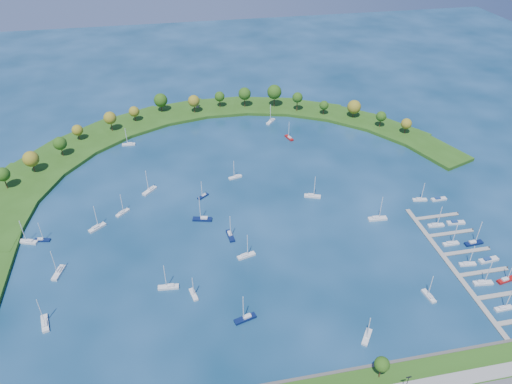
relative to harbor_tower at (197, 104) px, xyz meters
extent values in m
plane|color=#072942|center=(14.63, -119.40, -4.35)|extent=(700.00, 700.00, 0.00)
cube|color=#474442|center=(14.63, -221.90, -3.45)|extent=(420.00, 1.20, 1.80)
cylinder|color=#382314|center=(39.63, -226.40, 0.05)|extent=(0.56, 0.56, 5.60)
sphere|color=#234711|center=(39.63, -226.40, 3.89)|extent=(5.20, 5.20, 5.20)
cube|color=#274E15|center=(-104.20, -81.83, -3.35)|extent=(50.23, 54.30, 2.00)
cube|color=#274E15|center=(-89.40, -54.83, -3.35)|extent=(54.07, 56.09, 2.00)
cube|color=#274E15|center=(-68.57, -32.14, -3.35)|extent=(55.20, 54.07, 2.00)
cube|color=#274E15|center=(-42.93, -15.08, -3.35)|extent=(53.65, 48.47, 2.00)
cube|color=#274E15|center=(-13.96, -4.64, -3.35)|extent=(49.62, 39.75, 2.00)
cube|color=#274E15|center=(16.66, -1.42, -3.35)|extent=(44.32, 29.96, 2.00)
cube|color=#274E15|center=(47.17, -5.61, -3.35)|extent=(49.49, 38.05, 2.00)
cube|color=#274E15|center=(75.80, -16.96, -3.35)|extent=(51.13, 44.12, 2.00)
cube|color=#274E15|center=(100.88, -34.83, -3.35)|extent=(49.19, 47.96, 2.00)
cube|color=#274E15|center=(120.98, -58.16, -3.35)|extent=(43.90, 49.49, 2.00)
cube|color=#274E15|center=(134.91, -85.62, -3.35)|extent=(35.67, 48.74, 2.00)
cylinder|color=#382314|center=(-108.79, -82.33, 1.27)|extent=(0.56, 0.56, 7.26)
sphere|color=#234711|center=(-108.79, -82.33, 6.40)|extent=(7.50, 7.50, 7.50)
cylinder|color=#382314|center=(-97.41, -68.13, 1.03)|extent=(0.56, 0.56, 6.77)
sphere|color=olive|center=(-97.41, -68.13, 6.16)|extent=(8.75, 8.75, 8.75)
cylinder|color=#382314|center=(-84.26, -52.58, 1.06)|extent=(0.56, 0.56, 6.84)
sphere|color=#234711|center=(-84.26, -52.58, 6.04)|extent=(7.80, 7.80, 7.80)
cylinder|color=#382314|center=(-76.80, -33.89, 0.33)|extent=(0.56, 0.56, 5.36)
sphere|color=olive|center=(-76.80, -33.89, 4.37)|extent=(6.85, 6.85, 6.85)
cylinder|color=#382314|center=(-57.31, -25.37, 1.43)|extent=(0.56, 0.56, 7.57)
sphere|color=olive|center=(-57.31, -25.37, 6.82)|extent=(8.03, 8.03, 8.03)
cylinder|color=#382314|center=(-42.78, -13.86, 0.45)|extent=(0.56, 0.56, 5.61)
sphere|color=olive|center=(-42.78, -13.86, 4.64)|extent=(6.95, 6.95, 6.95)
cylinder|color=#382314|center=(-24.87, -1.92, 0.90)|extent=(0.56, 0.56, 6.51)
sphere|color=#234711|center=(-24.87, -1.92, 6.03)|extent=(9.33, 9.33, 9.33)
cylinder|color=#382314|center=(-2.65, -8.38, 1.22)|extent=(0.56, 0.56, 7.15)
sphere|color=olive|center=(-2.65, -8.38, 6.39)|extent=(7.97, 7.97, 7.97)
cylinder|color=#382314|center=(15.81, -2.79, 0.97)|extent=(0.56, 0.56, 6.65)
sphere|color=#234711|center=(15.81, -2.79, 5.69)|extent=(6.98, 6.98, 6.98)
cylinder|color=#382314|center=(33.11, -5.62, 1.70)|extent=(0.56, 0.56, 8.11)
sphere|color=#234711|center=(33.11, -5.62, 7.50)|extent=(8.73, 8.73, 8.73)
cylinder|color=#382314|center=(53.49, -9.59, 2.20)|extent=(0.56, 0.56, 9.12)
sphere|color=#234711|center=(53.49, -9.59, 8.78)|extent=(10.07, 10.07, 10.07)
cylinder|color=#382314|center=(67.47, -19.71, 2.00)|extent=(0.56, 0.56, 8.71)
sphere|color=#234711|center=(67.47, -19.71, 7.78)|extent=(7.12, 7.12, 7.12)
cylinder|color=#382314|center=(83.81, -28.70, 0.44)|extent=(0.56, 0.56, 5.60)
sphere|color=#234711|center=(83.81, -28.70, 4.49)|extent=(6.26, 6.26, 6.26)
cylinder|color=#382314|center=(102.39, -36.44, 0.48)|extent=(0.56, 0.56, 5.66)
sphere|color=olive|center=(102.39, -36.44, 5.15)|extent=(9.19, 9.19, 9.19)
cylinder|color=#382314|center=(114.07, -54.07, 0.86)|extent=(0.56, 0.56, 6.42)
sphere|color=#234711|center=(114.07, -54.07, 5.40)|extent=(6.63, 6.63, 6.63)
cylinder|color=#382314|center=(126.17, -65.60, 0.44)|extent=(0.56, 0.56, 5.59)
sphere|color=olive|center=(126.17, -65.60, 4.60)|extent=(6.81, 6.81, 6.81)
cylinder|color=gray|center=(0.00, 0.00, -0.20)|extent=(2.20, 2.20, 4.30)
cylinder|color=gray|center=(0.00, 0.00, 2.10)|extent=(2.60, 2.60, 0.30)
cube|color=gray|center=(92.63, -180.40, -4.00)|extent=(2.20, 82.00, 0.40)
cube|color=gray|center=(104.73, -200.20, -4.00)|extent=(22.00, 2.00, 0.40)
cube|color=gray|center=(104.73, -187.00, -4.00)|extent=(22.00, 2.00, 0.40)
cylinder|color=#382314|center=(115.63, -187.00, -3.75)|extent=(0.36, 0.36, 1.60)
cube|color=gray|center=(104.73, -173.80, -4.00)|extent=(22.00, 2.00, 0.40)
cylinder|color=#382314|center=(115.63, -173.80, -3.75)|extent=(0.36, 0.36, 1.60)
cube|color=gray|center=(104.73, -160.60, -4.00)|extent=(22.00, 2.00, 0.40)
cylinder|color=#382314|center=(115.63, -160.60, -3.75)|extent=(0.36, 0.36, 1.60)
cube|color=gray|center=(104.73, -147.40, -4.00)|extent=(22.00, 2.00, 0.40)
cylinder|color=#382314|center=(115.63, -147.40, -3.75)|extent=(0.36, 0.36, 1.60)
cube|color=#0A1641|center=(-9.79, -127.41, -3.79)|extent=(9.82, 4.88, 1.13)
cube|color=silver|center=(-8.87, -127.64, -2.82)|extent=(3.66, 2.61, 0.79)
cylinder|color=silver|center=(-10.52, -127.22, 3.16)|extent=(0.32, 0.32, 12.77)
cube|color=silver|center=(-34.81, -97.41, -3.81)|extent=(8.06, 8.46, 1.10)
cube|color=silver|center=(-34.20, -96.74, -2.87)|extent=(3.48, 3.57, 0.77)
cylinder|color=silver|center=(-35.31, -97.95, 2.91)|extent=(0.32, 0.32, 12.33)
cube|color=#0A1641|center=(1.78, -142.53, -3.84)|extent=(3.27, 8.79, 1.03)
cube|color=silver|center=(1.69, -141.68, -2.96)|extent=(1.98, 3.16, 0.72)
cylinder|color=silver|center=(1.85, -143.21, 2.47)|extent=(0.32, 0.32, 11.59)
cube|color=silver|center=(-59.87, -124.08, -3.83)|extent=(8.28, 7.39, 1.04)
cube|color=silver|center=(-60.54, -124.63, -2.94)|extent=(3.44, 3.25, 0.73)
cylinder|color=silver|center=(-59.33, -123.64, 2.56)|extent=(0.32, 0.32, 11.74)
cube|color=#0A1641|center=(-84.15, -128.42, -3.93)|extent=(7.40, 3.47, 0.86)
cube|color=silver|center=(-84.84, -128.27, -3.20)|extent=(2.74, 1.90, 0.60)
cylinder|color=silver|center=(-83.59, -128.55, 1.32)|extent=(0.32, 0.32, 9.64)
cube|color=silver|center=(74.63, -195.29, -3.91)|extent=(3.19, 7.71, 0.90)
cube|color=silver|center=(74.74, -196.03, -3.14)|extent=(1.84, 2.81, 0.63)
cylinder|color=silver|center=(74.54, -194.70, 1.59)|extent=(0.32, 0.32, 10.10)
cube|color=#0A1641|center=(-0.09, -192.29, -3.83)|extent=(9.06, 4.73, 1.05)
cube|color=silver|center=(0.75, -192.05, -2.94)|extent=(3.40, 2.48, 0.73)
cylinder|color=silver|center=(-0.76, -192.48, 2.58)|extent=(0.32, 0.32, 11.78)
cube|color=silver|center=(74.63, -143.74, -3.80)|extent=(9.42, 3.17, 1.11)
cube|color=silver|center=(73.71, -143.68, -2.85)|extent=(3.35, 2.02, 0.78)
cylinder|color=silver|center=(75.37, -143.79, 3.02)|extent=(0.32, 0.32, 12.53)
cube|color=#0A1641|center=(-7.40, -107.86, -3.95)|extent=(6.46, 5.57, 0.80)
cube|color=silver|center=(-6.87, -107.45, -3.27)|extent=(2.66, 2.47, 0.56)
cylinder|color=silver|center=(-7.83, -108.19, 0.97)|extent=(0.32, 0.32, 9.05)
cube|color=silver|center=(-90.37, -128.70, -3.83)|extent=(9.00, 5.03, 1.04)
cube|color=silver|center=(-89.54, -128.98, -2.95)|extent=(3.42, 2.57, 0.73)
cylinder|color=silver|center=(-91.03, -128.49, 2.54)|extent=(0.32, 0.32, 11.71)
cube|color=silver|center=(-18.37, -175.95, -3.93)|extent=(3.43, 7.25, 0.84)
cube|color=silver|center=(-18.52, -175.26, -3.22)|extent=(1.87, 2.69, 0.59)
cylinder|color=silver|center=(-18.25, -176.49, 1.21)|extent=(0.32, 0.32, 9.44)
cube|color=maroon|center=(53.06, -54.14, -3.88)|extent=(4.30, 8.16, 0.94)
cube|color=silver|center=(53.27, -54.89, -3.08)|extent=(2.24, 3.07, 0.66)
cylinder|color=silver|center=(52.88, -53.54, 1.89)|extent=(0.32, 0.32, 10.61)
cube|color=silver|center=(-73.72, -152.42, -3.81)|extent=(5.08, 9.38, 1.08)
cube|color=silver|center=(-73.45, -151.56, -2.89)|extent=(2.62, 3.54, 0.76)
cylinder|color=silver|center=(-73.93, -153.11, 2.83)|extent=(0.32, 0.32, 12.20)
cube|color=silver|center=(-74.95, -179.74, -3.83)|extent=(4.37, 9.05, 1.05)
cube|color=silver|center=(-74.75, -180.59, -2.94)|extent=(2.36, 3.36, 0.73)
cylinder|color=silver|center=(-75.11, -179.06, 2.58)|extent=(0.32, 0.32, 11.77)
cube|color=silver|center=(12.04, -93.01, -3.90)|extent=(7.91, 4.06, 0.91)
cube|color=silver|center=(12.78, -92.81, -3.12)|extent=(2.96, 2.14, 0.64)
cylinder|color=silver|center=(11.45, -93.17, 1.70)|extent=(0.32, 0.32, 10.28)
cube|color=silver|center=(42.41, -209.40, -3.88)|extent=(6.43, 7.64, 0.94)
cube|color=silver|center=(42.88, -208.77, -3.08)|extent=(2.87, 3.13, 0.66)
cylinder|color=silver|center=(42.04, -209.91, 1.90)|extent=(0.32, 0.32, 10.62)
cube|color=silver|center=(-28.19, -169.92, -3.84)|extent=(8.70, 3.13, 1.02)
cube|color=silver|center=(-27.34, -170.00, -2.97)|extent=(3.12, 1.93, 0.72)
cylinder|color=silver|center=(-28.86, -169.86, 2.42)|extent=(0.32, 0.32, 11.50)
cube|color=silver|center=(-46.88, -43.08, -3.88)|extent=(8.04, 2.67, 0.95)
cube|color=silver|center=(-46.09, -43.12, -3.07)|extent=(2.86, 1.71, 0.67)
cylinder|color=silver|center=(-47.52, -43.04, 1.95)|extent=(0.32, 0.32, 10.70)
cube|color=silver|center=(6.66, -157.46, -3.86)|extent=(8.62, 4.40, 1.00)
cube|color=silver|center=(5.85, -157.68, -3.01)|extent=(3.23, 2.33, 0.70)
cylinder|color=silver|center=(7.30, -157.29, 2.25)|extent=(0.32, 0.32, 11.21)
cube|color=silver|center=(48.92, -119.01, -3.84)|extent=(8.88, 5.10, 1.03)
cube|color=silver|center=(48.11, -118.73, -2.97)|extent=(3.38, 2.58, 0.72)
cylinder|color=silver|center=(49.56, -119.24, 2.45)|extent=(0.32, 0.32, 11.56)
cube|color=silver|center=(46.68, -29.40, -3.81)|extent=(7.73, 8.57, 1.08)
cube|color=silver|center=(47.25, -28.71, -2.89)|extent=(3.39, 3.57, 0.76)
cylinder|color=silver|center=(46.21, -29.96, 2.83)|extent=(0.32, 0.32, 12.20)
cube|color=silver|center=(-48.30, -114.28, -3.90)|extent=(6.95, 6.88, 0.92)
cube|color=silver|center=(-48.85, -114.81, -3.12)|extent=(2.96, 2.94, 0.64)
cylinder|color=silver|center=(-47.86, -113.85, 1.72)|extent=(0.32, 0.32, 10.31)
cube|color=silver|center=(100.23, -206.99, -3.91)|extent=(7.51, 2.32, 0.89)
cube|color=silver|center=(99.49, -207.01, -3.15)|extent=(2.65, 1.54, 0.63)
cylinder|color=silver|center=(100.83, -206.97, 1.57)|extent=(0.32, 0.32, 10.05)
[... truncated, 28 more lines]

